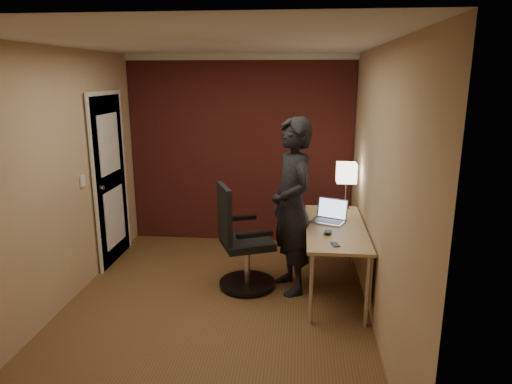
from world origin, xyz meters
TOP-DOWN VIEW (x-y plane):
  - room at (-0.27, 1.54)m, footprint 4.00×4.00m
  - desk at (1.25, 0.47)m, footprint 0.60×1.50m
  - desk_lamp at (1.33, 1.13)m, footprint 0.22×0.22m
  - laptop at (1.13, 0.64)m, footprint 0.41×0.37m
  - mouse at (1.09, 0.21)m, footprint 0.08×0.11m
  - phone at (1.14, -0.08)m, footprint 0.08×0.13m
  - office_chair at (0.19, 0.46)m, footprint 0.66×0.71m
  - person at (0.73, 0.49)m, footprint 0.66×0.79m

SIDE VIEW (x-z plane):
  - office_chair at x=0.19m, z-range -0.06..1.05m
  - desk at x=1.25m, z-range 0.24..0.97m
  - phone at x=1.14m, z-range 0.73..0.74m
  - mouse at x=1.09m, z-range 0.73..0.76m
  - laptop at x=1.13m, z-range 0.68..0.91m
  - person at x=0.73m, z-range 0.00..1.84m
  - desk_lamp at x=1.33m, z-range 0.88..1.41m
  - room at x=-0.27m, z-range -0.63..3.37m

